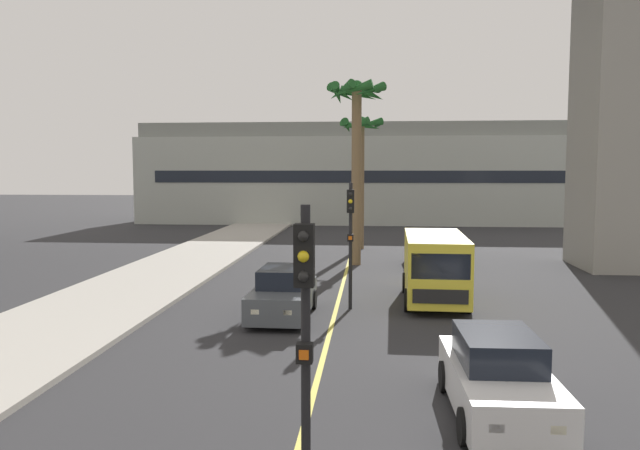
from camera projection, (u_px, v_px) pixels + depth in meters
name	position (u px, v px, depth m)	size (l,w,h in m)	color
sidewalk_left	(37.00, 335.00, 17.00)	(4.80, 80.00, 0.15)	#ADA89E
lane_stripe_center	(342.00, 288.00, 24.25)	(0.14, 56.00, 0.01)	#DBCC4C
pier_building_backdrop	(360.00, 174.00, 54.55)	(38.19, 8.04, 8.58)	#ADB2A8
car_queue_front	(283.00, 294.00, 19.36)	(1.88, 4.12, 1.56)	#4C5156
car_queue_second	(498.00, 378.00, 11.56)	(1.89, 4.13, 1.56)	white
car_queue_third	(427.00, 252.00, 29.54)	(1.93, 4.15, 1.56)	black
delivery_van	(435.00, 266.00, 21.49)	(2.27, 5.30, 2.36)	yellow
traffic_light_median_near	(305.00, 327.00, 7.52)	(0.24, 0.37, 4.20)	black
traffic_light_median_far	(350.00, 228.00, 20.24)	(0.24, 0.37, 4.20)	black
palm_tree_near_median	(356.00, 125.00, 29.56)	(2.95, 2.91, 8.88)	brown
palm_tree_mid_median	(361.00, 142.00, 35.67)	(2.62, 2.73, 7.69)	brown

